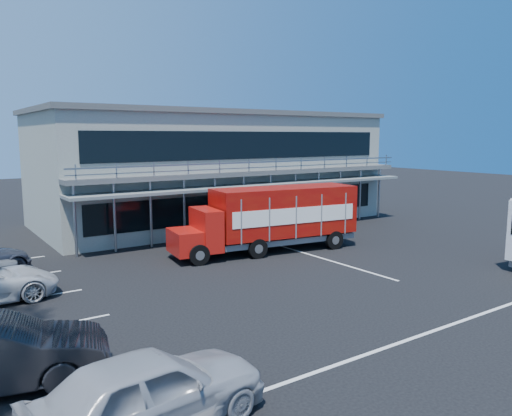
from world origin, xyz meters
TOP-DOWN VIEW (x-y plane):
  - ground at (0.00, 0.00)m, footprint 120.00×120.00m
  - building at (3.00, 14.94)m, footprint 22.40×12.00m
  - red_truck at (0.97, 5.09)m, footprint 9.71×3.51m
  - parked_car_a at (-10.16, -6.00)m, footprint 5.00×2.45m

SIDE VIEW (x-z plane):
  - ground at x=0.00m, z-range 0.00..0.00m
  - parked_car_a at x=-10.16m, z-range 0.00..1.64m
  - red_truck at x=0.97m, z-range 0.15..3.35m
  - building at x=3.00m, z-range 0.01..7.31m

